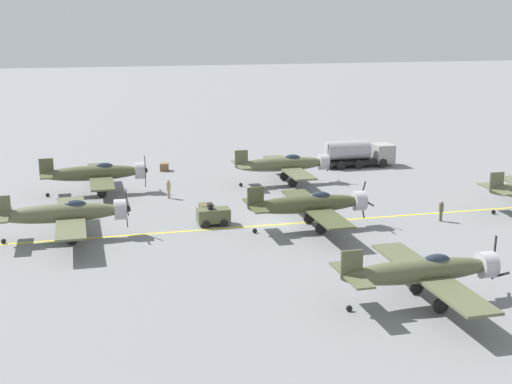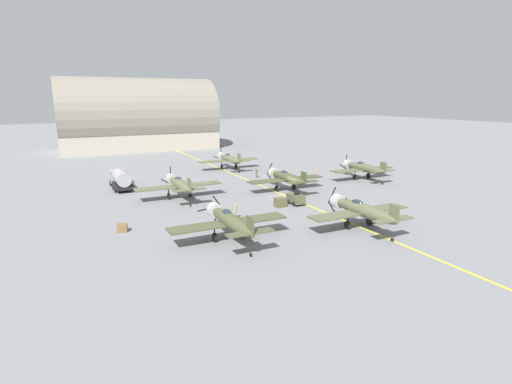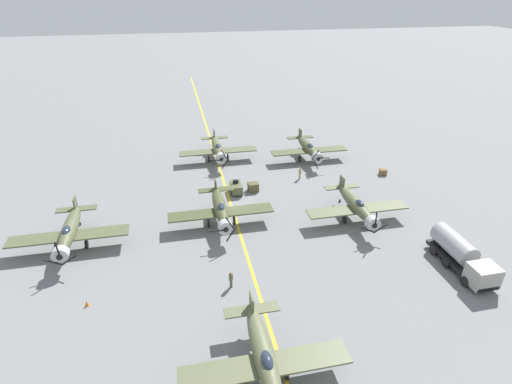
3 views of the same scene
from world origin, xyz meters
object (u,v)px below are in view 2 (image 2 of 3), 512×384
(airplane_far_center, at_px, (230,159))
(hangar, at_px, (138,121))
(airplane_near_left, at_px, (230,221))
(tow_tractor, at_px, (296,199))
(traffic_cone, at_px, (317,170))
(airplane_near_center, at_px, (362,210))
(fuel_tanker, at_px, (121,179))
(ground_crew_walking, at_px, (236,211))
(supply_crate_mid_lane, at_px, (122,228))
(airplane_mid_right, at_px, (364,168))
(airplane_mid_center, at_px, (287,178))
(supply_crate_by_tanker, at_px, (280,202))
(airplane_mid_left, at_px, (180,184))
(ground_crew_inspecting, at_px, (256,172))

(airplane_far_center, height_order, hangar, hangar)
(airplane_near_left, xyz_separation_m, tow_tractor, (12.98, 8.69, -1.22))
(traffic_cone, bearing_deg, airplane_near_center, -117.19)
(fuel_tanker, xyz_separation_m, ground_crew_walking, (9.32, -22.59, -0.54))
(ground_crew_walking, relative_size, hangar, 0.04)
(supply_crate_mid_lane, relative_size, hangar, 0.03)
(airplane_mid_right, relative_size, airplane_mid_center, 1.00)
(hangar, bearing_deg, airplane_mid_right, -66.75)
(airplane_near_center, distance_m, supply_crate_by_tanker, 11.92)
(airplane_near_center, distance_m, ground_crew_walking, 14.01)
(ground_crew_walking, height_order, supply_crate_mid_lane, ground_crew_walking)
(airplane_mid_right, bearing_deg, ground_crew_walking, -148.53)
(airplane_mid_left, height_order, airplane_far_center, airplane_mid_left)
(fuel_tanker, xyz_separation_m, ground_crew_inspecting, (22.45, -1.91, -0.56))
(tow_tractor, bearing_deg, airplane_near_left, -146.20)
(fuel_tanker, relative_size, traffic_cone, 14.55)
(airplane_far_center, bearing_deg, traffic_cone, -35.83)
(airplane_near_center, height_order, airplane_near_left, same)
(fuel_tanker, height_order, tow_tractor, fuel_tanker)
(airplane_near_left, bearing_deg, traffic_cone, 32.27)
(airplane_mid_center, relative_size, ground_crew_inspecting, 6.89)
(supply_crate_by_tanker, distance_m, traffic_cone, 26.04)
(airplane_near_left, bearing_deg, ground_crew_walking, 51.72)
(ground_crew_walking, bearing_deg, airplane_mid_center, 37.30)
(airplane_near_center, height_order, tow_tractor, airplane_near_center)
(airplane_mid_right, height_order, tow_tractor, airplane_mid_right)
(tow_tractor, bearing_deg, airplane_mid_center, 67.62)
(airplane_mid_center, relative_size, tow_tractor, 4.62)
(airplane_far_center, bearing_deg, airplane_mid_center, -88.09)
(airplane_mid_left, distance_m, ground_crew_inspecting, 18.31)
(airplane_mid_left, distance_m, airplane_mid_right, 31.73)
(ground_crew_walking, relative_size, traffic_cone, 3.25)
(airplane_mid_center, height_order, hangar, hangar)
(airplane_mid_right, xyz_separation_m, fuel_tanker, (-38.01, 11.51, -0.50))
(fuel_tanker, xyz_separation_m, supply_crate_mid_lane, (-3.07, -21.45, -1.09))
(airplane_mid_right, xyz_separation_m, supply_crate_by_tanker, (-21.43, -8.82, -1.44))
(airplane_near_center, relative_size, hangar, 0.30)
(airplane_mid_right, bearing_deg, fuel_tanker, 173.51)
(hangar, bearing_deg, airplane_far_center, -76.86)
(airplane_near_left, height_order, tow_tractor, airplane_near_left)
(traffic_cone, bearing_deg, fuel_tanker, 176.62)
(airplane_mid_left, height_order, airplane_near_left, airplane_mid_left)
(airplane_near_center, distance_m, hangar, 81.08)
(airplane_mid_left, distance_m, airplane_near_center, 25.21)
(airplane_mid_center, relative_size, fuel_tanker, 1.50)
(airplane_mid_left, bearing_deg, airplane_near_left, -100.90)
(fuel_tanker, relative_size, supply_crate_mid_lane, 7.89)
(airplane_near_left, xyz_separation_m, ground_crew_walking, (3.36, 6.34, -1.04))
(airplane_far_center, distance_m, traffic_cone, 17.02)
(airplane_far_center, xyz_separation_m, airplane_near_left, (-15.64, -37.01, 0.00))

